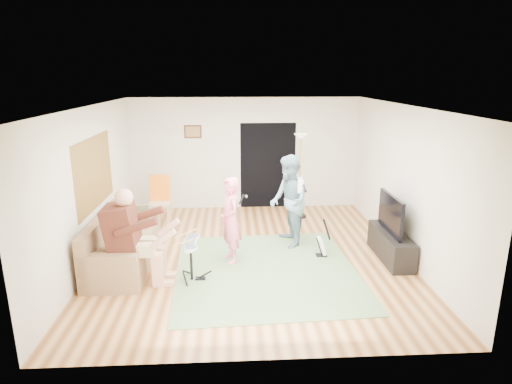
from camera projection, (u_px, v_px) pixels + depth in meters
The scene contains 19 objects.
floor at pixel (251, 255), 7.86m from camera, with size 6.00×6.00×0.00m, color brown.
walls at pixel (251, 184), 7.50m from camera, with size 5.50×6.00×2.70m, color beige, non-canonical shape.
ceiling at pixel (251, 106), 7.15m from camera, with size 6.00×6.00×0.00m, color white.
window_blinds at pixel (94, 173), 7.49m from camera, with size 2.05×2.05×0.00m, color olive.
doorway at pixel (268, 166), 10.49m from camera, with size 2.10×2.10×0.00m, color black.
picture_frame at pixel (193, 132), 10.17m from camera, with size 0.42×0.03×0.32m, color #3F2314.
area_rug at pixel (266, 270), 7.24m from camera, with size 3.01×3.23×0.02m, color #597748.
sofa at pixel (119, 249), 7.39m from camera, with size 0.90×2.18×0.88m.
drummer at pixel (136, 247), 6.70m from camera, with size 1.00×0.56×1.54m.
drum_kit at pixel (191, 263), 6.83m from camera, with size 0.38×0.67×0.69m.
singer at pixel (230, 220), 7.44m from camera, with size 0.56×0.36×1.52m, color pink.
microphone at pixel (242, 199), 7.35m from camera, with size 0.06×0.06×0.24m, color black, non-canonical shape.
guitarist at pixel (289, 201), 8.12m from camera, with size 0.86×0.67×1.77m, color #6A8A9B.
guitar_held at pixel (300, 185), 8.05m from camera, with size 0.12×0.60×0.26m, color white, non-canonical shape.
guitar_spare at pixel (322, 246), 7.77m from camera, with size 0.26×0.23×0.72m.
torchiere_lamp at pixel (300, 161), 9.66m from camera, with size 0.35×0.35×1.94m.
dining_chair at pixel (160, 207), 9.42m from camera, with size 0.47×0.49×1.08m.
tv_cabinet at pixel (391, 245), 7.67m from camera, with size 0.40×1.40×0.50m, color black.
television at pixel (391, 214), 7.51m from camera, with size 0.06×1.05×0.66m, color black.
Camera 1 is at (-0.32, -7.26, 3.21)m, focal length 30.00 mm.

